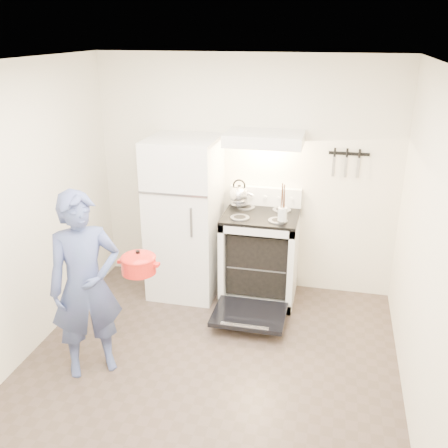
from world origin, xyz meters
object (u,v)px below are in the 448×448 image
at_px(stove_body, 260,258).
at_px(tea_kettle, 239,193).
at_px(person, 86,286).
at_px(refrigerator, 185,218).
at_px(dutch_oven, 139,265).

xyz_separation_m(stove_body, tea_kettle, (-0.26, 0.16, 0.64)).
bearing_deg(stove_body, person, -127.63).
height_order(refrigerator, stove_body, refrigerator).
height_order(stove_body, tea_kettle, tea_kettle).
relative_size(tea_kettle, dutch_oven, 0.84).
height_order(tea_kettle, person, person).
xyz_separation_m(person, dutch_oven, (0.35, 0.26, 0.10)).
bearing_deg(refrigerator, stove_body, 1.77).
distance_m(tea_kettle, dutch_oven, 1.54).
distance_m(refrigerator, dutch_oven, 1.24).
height_order(tea_kettle, dutch_oven, tea_kettle).
distance_m(refrigerator, stove_body, 0.90).
distance_m(person, dutch_oven, 0.45).
distance_m(stove_body, person, 1.96).
xyz_separation_m(refrigerator, person, (-0.37, -1.50, -0.06)).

